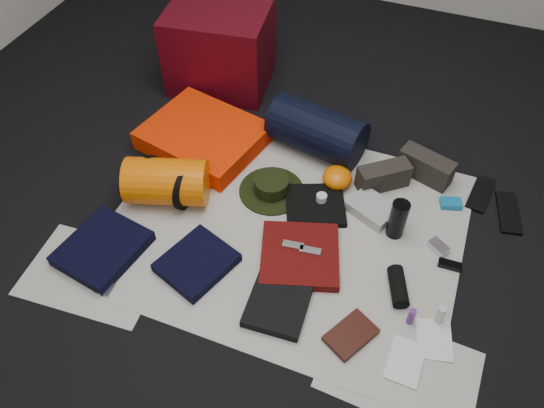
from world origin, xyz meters
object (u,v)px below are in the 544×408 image
(stuff_sack, at_px, (167,182))
(water_bottle, at_px, (398,219))
(sleeping_pad, at_px, (204,136))
(navy_duffel, at_px, (317,131))
(red_cabinet, at_px, (220,47))
(paperback_book, at_px, (351,335))
(compact_camera, at_px, (438,247))

(stuff_sack, height_order, water_bottle, stuff_sack)
(sleeping_pad, relative_size, navy_duffel, 1.20)
(red_cabinet, xyz_separation_m, paperback_book, (1.19, -1.37, -0.21))
(paperback_book, bearing_deg, stuff_sack, -172.34)
(stuff_sack, xyz_separation_m, navy_duffel, (0.56, 0.59, 0.01))
(sleeping_pad, height_order, navy_duffel, navy_duffel)
(red_cabinet, xyz_separation_m, stuff_sack, (0.16, -0.97, -0.11))
(red_cabinet, distance_m, paperback_book, 1.83)
(red_cabinet, relative_size, water_bottle, 2.77)
(red_cabinet, height_order, sleeping_pad, red_cabinet)
(navy_duffel, bearing_deg, red_cabinet, 163.14)
(compact_camera, bearing_deg, sleeping_pad, -157.59)
(red_cabinet, xyz_separation_m, sleeping_pad, (0.15, -0.56, -0.17))
(compact_camera, bearing_deg, stuff_sack, -139.42)
(sleeping_pad, distance_m, navy_duffel, 0.60)
(compact_camera, bearing_deg, water_bottle, -153.05)
(stuff_sack, relative_size, compact_camera, 4.24)
(red_cabinet, bearing_deg, sleeping_pad, -83.40)
(stuff_sack, relative_size, navy_duffel, 0.79)
(water_bottle, xyz_separation_m, paperback_book, (-0.05, -0.58, -0.09))
(sleeping_pad, bearing_deg, stuff_sack, -88.17)
(stuff_sack, height_order, navy_duffel, navy_duffel)
(navy_duffel, height_order, water_bottle, navy_duffel)
(red_cabinet, xyz_separation_m, navy_duffel, (0.72, -0.38, -0.10))
(compact_camera, height_order, paperback_book, compact_camera)
(compact_camera, relative_size, paperback_book, 0.45)
(red_cabinet, distance_m, sleeping_pad, 0.60)
(sleeping_pad, bearing_deg, compact_camera, -11.25)
(compact_camera, xyz_separation_m, paperback_book, (-0.25, -0.56, -0.00))
(navy_duffel, height_order, compact_camera, navy_duffel)
(sleeping_pad, xyz_separation_m, water_bottle, (1.09, -0.23, 0.05))
(red_cabinet, height_order, navy_duffel, red_cabinet)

